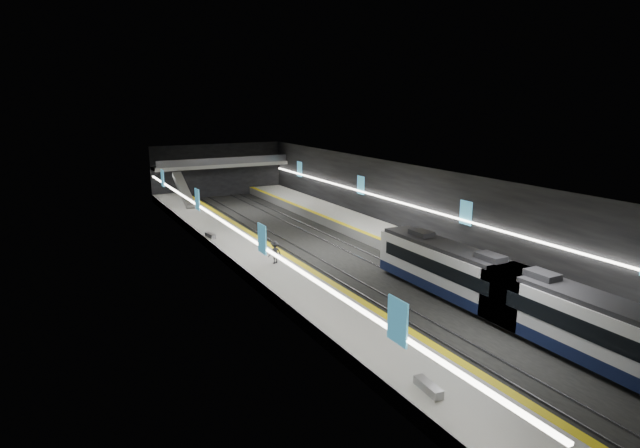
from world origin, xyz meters
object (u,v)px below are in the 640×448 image
escalator (184,190)px  passenger_right_a (438,244)px  passenger_left_a (260,238)px  bench_right_far (408,230)px  bench_left_far (210,236)px  passenger_left_b (275,252)px  train (513,294)px  bench_left_near (428,387)px

escalator → passenger_right_a: (14.64, -33.67, -1.09)m
passenger_left_a → bench_right_far: bearing=107.1°
bench_right_far → passenger_left_a: passenger_left_a is taller
bench_left_far → passenger_left_b: 11.25m
bench_left_far → passenger_left_a: size_ratio=1.05×
passenger_left_b → train: bearing=106.2°
train → passenger_left_a: (-8.74, 22.60, -0.39)m
bench_left_far → passenger_right_a: size_ratio=1.05×
bench_left_near → bench_right_far: (18.17, 25.82, 0.01)m
passenger_left_b → escalator: bearing=-102.9°
bench_right_far → passenger_right_a: size_ratio=1.16×
escalator → bench_left_far: (-2.00, -18.76, -1.69)m
passenger_right_a → escalator: bearing=31.5°
bench_left_near → passenger_left_b: (1.51, 22.19, 0.75)m
passenger_right_a → passenger_left_a: (-13.39, 9.62, 0.00)m
bench_right_far → bench_left_near: bearing=-121.4°
bench_left_near → bench_right_far: size_ratio=0.97×
bench_left_near → passenger_left_b: passenger_left_b is taller
passenger_left_a → passenger_left_b: passenger_left_b is taller
escalator → train: bearing=-77.9°
escalator → bench_left_near: escalator is taller
bench_left_far → passenger_left_b: (2.34, -10.98, 0.77)m
bench_left_near → passenger_left_a: bearing=89.4°
passenger_left_b → bench_left_far: bearing=-91.5°
bench_right_far → passenger_left_b: 17.06m
bench_right_far → train: bearing=-105.1°
passenger_right_a → passenger_left_a: 16.49m
escalator → passenger_left_a: size_ratio=4.93×
bench_left_far → passenger_left_b: size_ratio=0.87×
bench_right_far → passenger_left_a: (-15.74, 2.06, 0.58)m
train → bench_left_near: size_ratio=14.67×
escalator → bench_left_far: escalator is taller
train → bench_right_far: train is taller
bench_left_near → bench_right_far: 31.57m
bench_left_far → passenger_left_b: bearing=-85.2°
escalator → bench_right_far: size_ratio=4.27×
passenger_right_a → passenger_left_b: 14.83m
passenger_left_a → train: bearing=45.7°
bench_left_far → bench_right_far: bench_right_far is taller
passenger_right_a → bench_left_near: bearing=147.1°
bench_left_far → passenger_right_a: bearing=-49.1°
bench_right_far → passenger_left_b: size_ratio=0.96×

